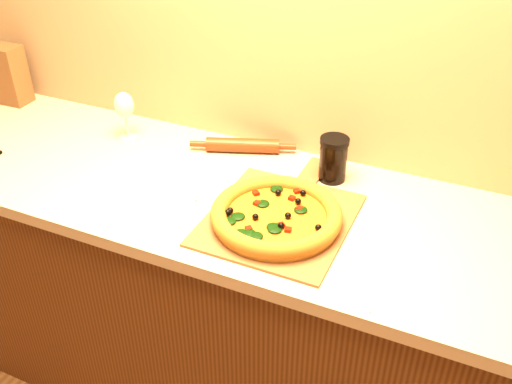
% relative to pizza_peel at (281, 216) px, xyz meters
% --- Properties ---
extents(cabinet, '(2.80, 0.65, 0.86)m').
position_rel_pizza_peel_xyz_m(cabinet, '(-0.13, 0.06, -0.47)').
color(cabinet, '#47240F').
rests_on(cabinet, ground).
extents(countertop, '(2.84, 0.68, 0.04)m').
position_rel_pizza_peel_xyz_m(countertop, '(-0.13, 0.06, -0.02)').
color(countertop, '#C4B599').
rests_on(countertop, cabinet).
extents(pizza_peel, '(0.39, 0.58, 0.01)m').
position_rel_pizza_peel_xyz_m(pizza_peel, '(0.00, 0.00, 0.00)').
color(pizza_peel, brown).
rests_on(pizza_peel, countertop).
extents(pizza, '(0.36, 0.36, 0.05)m').
position_rel_pizza_peel_xyz_m(pizza, '(-0.00, -0.04, 0.03)').
color(pizza, '#B98B2E').
rests_on(pizza, pizza_peel).
extents(rolling_pin, '(0.34, 0.14, 0.05)m').
position_rel_pizza_peel_xyz_m(rolling_pin, '(-0.26, 0.30, 0.02)').
color(rolling_pin, '#612A10').
rests_on(rolling_pin, countertop).
extents(wine_glass, '(0.07, 0.07, 0.17)m').
position_rel_pizza_peel_xyz_m(wine_glass, '(-0.67, 0.22, 0.12)').
color(wine_glass, silver).
rests_on(wine_glass, countertop).
extents(paper_bag, '(0.12, 0.09, 0.23)m').
position_rel_pizza_peel_xyz_m(paper_bag, '(-1.25, 0.29, 0.11)').
color(paper_bag, brown).
rests_on(paper_bag, countertop).
extents(dark_jar, '(0.09, 0.09, 0.14)m').
position_rel_pizza_peel_xyz_m(dark_jar, '(0.07, 0.26, 0.07)').
color(dark_jar, black).
rests_on(dark_jar, countertop).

